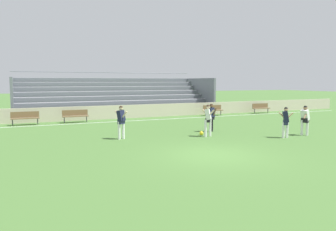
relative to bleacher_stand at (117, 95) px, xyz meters
name	(u,v)px	position (x,y,z in m)	size (l,w,h in m)	color
ground_plane	(215,155)	(-1.25, -18.22, -1.70)	(160.00, 160.00, 0.00)	#477033
field_line_sideline	(123,121)	(-1.25, -5.81, -1.70)	(44.00, 0.12, 0.01)	white
sideline_wall	(116,112)	(-1.25, -3.90, -1.17)	(48.00, 0.16, 1.06)	beige
bleacher_stand	(117,95)	(0.00, 0.00, 0.00)	(17.48, 5.92, 3.84)	#B2B2B7
bench_far_left	(261,107)	(12.33, -5.02, -1.15)	(1.80, 0.40, 0.90)	brown
bench_near_wall_gap	(25,117)	(-7.86, -5.02, -1.15)	(1.80, 0.40, 0.90)	brown
bench_centre_sideline	(75,115)	(-4.55, -5.02, -1.15)	(1.80, 0.40, 0.90)	brown
bench_far_right	(213,109)	(7.06, -5.02, -1.15)	(1.80, 0.40, 0.90)	brown
player_dark_wide_left	(211,115)	(1.92, -12.91, -0.73)	(0.46, 0.59, 1.64)	black
player_white_trailing_run	(208,118)	(0.84, -14.31, -0.68)	(0.51, 0.73, 1.71)	white
player_white_wide_right	(305,118)	(5.86, -16.15, -0.74)	(0.65, 0.49, 1.63)	white
player_dark_dropping_back	(121,119)	(-3.57, -13.12, -0.68)	(0.50, 0.70, 1.71)	white
player_dark_overlapping	(286,120)	(4.30, -16.33, -0.75)	(0.48, 0.69, 1.61)	white
soccer_ball	(201,133)	(0.77, -13.75, -1.59)	(0.22, 0.22, 0.22)	yellow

